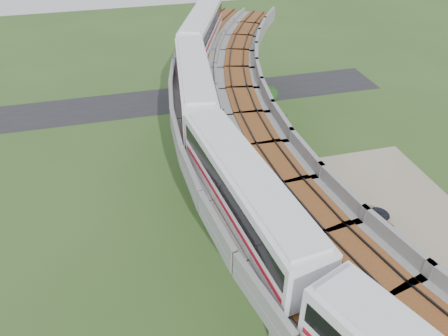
{
  "coord_description": "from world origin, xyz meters",
  "views": [
    {
      "loc": [
        -8.01,
        -26.64,
        28.2
      ],
      "look_at": [
        -0.68,
        1.59,
        7.5
      ],
      "focal_mm": 35.0,
      "sensor_mm": 36.0,
      "label": 1
    }
  ],
  "objects_px": {
    "car_white": "(381,243)",
    "car_red": "(378,231)",
    "car_dark": "(372,218)",
    "metro_train": "(245,129)"
  },
  "relations": [
    {
      "from": "car_white",
      "to": "car_dark",
      "type": "relative_size",
      "value": 0.86
    },
    {
      "from": "metro_train",
      "to": "car_white",
      "type": "distance_m",
      "value": 16.89
    },
    {
      "from": "car_red",
      "to": "car_dark",
      "type": "distance_m",
      "value": 1.58
    },
    {
      "from": "car_red",
      "to": "car_dark",
      "type": "relative_size",
      "value": 0.72
    },
    {
      "from": "metro_train",
      "to": "car_red",
      "type": "height_order",
      "value": "metro_train"
    },
    {
      "from": "metro_train",
      "to": "car_white",
      "type": "relative_size",
      "value": 16.52
    },
    {
      "from": "car_white",
      "to": "car_dark",
      "type": "bearing_deg",
      "value": 71.33
    },
    {
      "from": "car_red",
      "to": "car_dark",
      "type": "xyz_separation_m",
      "value": [
        0.25,
        1.55,
        0.11
      ]
    },
    {
      "from": "metro_train",
      "to": "car_white",
      "type": "xyz_separation_m",
      "value": [
        11.87,
        -2.99,
        -11.64
      ]
    },
    {
      "from": "car_white",
      "to": "car_red",
      "type": "xyz_separation_m",
      "value": [
        0.7,
        1.53,
        -0.12
      ]
    }
  ]
}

